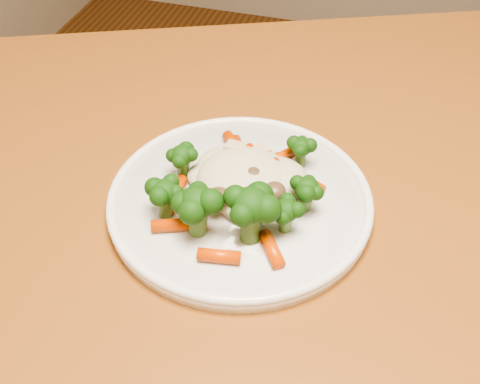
% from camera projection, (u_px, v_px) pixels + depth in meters
% --- Properties ---
extents(dining_table, '(1.29, 1.10, 0.75)m').
position_uv_depth(dining_table, '(317.00, 263.00, 0.68)').
color(dining_table, '#955522').
rests_on(dining_table, ground).
extents(plate, '(0.26, 0.26, 0.01)m').
position_uv_depth(plate, '(240.00, 202.00, 0.59)').
color(plate, white).
rests_on(plate, dining_table).
extents(meal, '(0.16, 0.18, 0.05)m').
position_uv_depth(meal, '(239.00, 187.00, 0.56)').
color(meal, beige).
rests_on(meal, plate).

